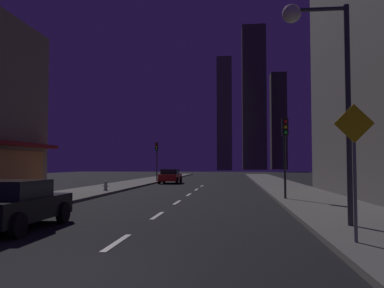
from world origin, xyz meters
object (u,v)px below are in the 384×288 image
at_px(car_parked_far, 170,176).
at_px(street_lamp_right, 319,58).
at_px(traffic_light_near_right, 285,140).
at_px(traffic_light_far_left, 157,153).
at_px(pedestrian_crossing_sign, 355,160).
at_px(car_parked_near, 14,204).
at_px(fire_hydrant_far_left, 106,186).

height_order(car_parked_far, street_lamp_right, street_lamp_right).
bearing_deg(street_lamp_right, traffic_light_near_right, 89.24).
bearing_deg(car_parked_far, street_lamp_right, -72.39).
height_order(traffic_light_far_left, street_lamp_right, street_lamp_right).
bearing_deg(traffic_light_far_left, pedestrian_crossing_sign, -71.60).
distance_m(traffic_light_far_left, pedestrian_crossing_sign, 35.19).
bearing_deg(street_lamp_right, car_parked_near, -174.68).
relative_size(car_parked_far, traffic_light_near_right, 1.01).
bearing_deg(pedestrian_crossing_sign, car_parked_near, 169.25).
xyz_separation_m(car_parked_far, traffic_light_far_left, (-1.90, 2.49, 2.45)).
xyz_separation_m(fire_hydrant_far_left, pedestrian_crossing_sign, (11.50, -17.26, 1.56)).
distance_m(fire_hydrant_far_left, traffic_light_near_right, 12.99).
relative_size(car_parked_near, traffic_light_far_left, 1.01).
bearing_deg(car_parked_far, traffic_light_far_left, 127.33).
xyz_separation_m(car_parked_near, traffic_light_far_left, (-1.90, 31.62, 2.45)).
bearing_deg(traffic_light_far_left, car_parked_near, -86.56).
bearing_deg(traffic_light_far_left, fire_hydrant_far_left, -91.42).
xyz_separation_m(traffic_light_near_right, traffic_light_far_left, (-11.00, 21.72, 0.00)).
bearing_deg(pedestrian_crossing_sign, traffic_light_far_left, 108.40).
distance_m(car_parked_far, traffic_light_near_right, 21.41).
bearing_deg(fire_hydrant_far_left, car_parked_far, 80.41).
distance_m(fire_hydrant_far_left, pedestrian_crossing_sign, 20.80).
bearing_deg(pedestrian_crossing_sign, traffic_light_near_right, 90.49).
height_order(car_parked_near, traffic_light_near_right, traffic_light_near_right).
bearing_deg(fire_hydrant_far_left, pedestrian_crossing_sign, -56.33).
xyz_separation_m(traffic_light_near_right, street_lamp_right, (-0.12, -9.07, 1.87)).
distance_m(car_parked_far, traffic_light_far_left, 3.98).
bearing_deg(car_parked_far, car_parked_near, -90.00).
height_order(traffic_light_near_right, street_lamp_right, street_lamp_right).
height_order(car_parked_near, car_parked_far, same).
bearing_deg(traffic_light_near_right, traffic_light_far_left, 116.86).
distance_m(car_parked_near, pedestrian_crossing_sign, 9.45).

